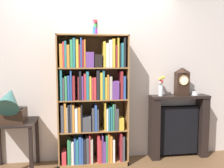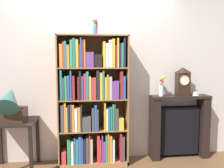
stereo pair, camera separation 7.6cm
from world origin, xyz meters
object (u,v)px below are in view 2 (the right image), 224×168
at_px(side_table_left, 14,132).
at_px(gramophone, 11,105).
at_px(fireplace_mantel, 179,127).
at_px(flower_vase, 161,85).
at_px(teacup_with_saucer, 195,94).
at_px(cup_stack, 95,28).
at_px(bookshelf, 92,103).
at_px(mantel_clock, 183,82).

relative_size(side_table_left, gramophone, 1.27).
height_order(fireplace_mantel, flower_vase, flower_vase).
distance_m(flower_vase, teacup_with_saucer, 0.56).
xyz_separation_m(cup_stack, side_table_left, (-1.12, -0.12, -1.44)).
bearing_deg(bookshelf, flower_vase, 3.68).
relative_size(gramophone, fireplace_mantel, 0.56).
bearing_deg(teacup_with_saucer, gramophone, -175.26).
distance_m(side_table_left, mantel_clock, 2.55).
distance_m(gramophone, fireplace_mantel, 2.48).
relative_size(bookshelf, fireplace_mantel, 1.91).
xyz_separation_m(bookshelf, fireplace_mantel, (1.35, 0.08, -0.42)).
xyz_separation_m(cup_stack, flower_vase, (1.00, 0.03, -0.84)).
bearing_deg(gramophone, teacup_with_saucer, 4.74).
distance_m(bookshelf, gramophone, 1.09).
xyz_separation_m(fireplace_mantel, flower_vase, (-0.30, -0.01, 0.66)).
relative_size(side_table_left, mantel_clock, 1.62).
height_order(cup_stack, mantel_clock, cup_stack).
bearing_deg(teacup_with_saucer, cup_stack, -179.27).
distance_m(mantel_clock, teacup_with_saucer, 0.29).
distance_m(cup_stack, gramophone, 1.54).
bearing_deg(bookshelf, fireplace_mantel, 3.40).
relative_size(mantel_clock, flower_vase, 1.39).
distance_m(cup_stack, teacup_with_saucer, 1.83).
bearing_deg(flower_vase, mantel_clock, -1.44).
distance_m(gramophone, mantel_clock, 2.48).
distance_m(side_table_left, fireplace_mantel, 2.43).
bearing_deg(flower_vase, fireplace_mantel, 2.45).
height_order(bookshelf, flower_vase, bookshelf).
relative_size(gramophone, teacup_with_saucer, 4.63).
distance_m(fireplace_mantel, teacup_with_saucer, 0.58).
distance_m(fireplace_mantel, mantel_clock, 0.71).
bearing_deg(fireplace_mantel, gramophone, -174.34).
bearing_deg(flower_vase, side_table_left, -175.97).
distance_m(bookshelf, teacup_with_saucer, 1.60).
bearing_deg(gramophone, mantel_clock, 5.10).
xyz_separation_m(bookshelf, gramophone, (-1.08, -0.16, 0.03)).
height_order(flower_vase, teacup_with_saucer, flower_vase).
xyz_separation_m(bookshelf, teacup_with_saucer, (1.59, 0.06, 0.10)).
distance_m(side_table_left, flower_vase, 2.21).
height_order(mantel_clock, flower_vase, mantel_clock).
distance_m(bookshelf, flower_vase, 1.08).
bearing_deg(cup_stack, gramophone, -169.83).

